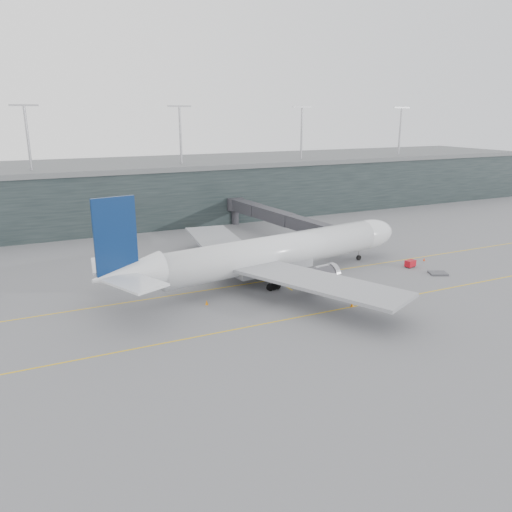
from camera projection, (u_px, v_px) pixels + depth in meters
name	position (u px, v px, depth m)	size (l,w,h in m)	color
ground	(239.00, 277.00, 86.97)	(320.00, 320.00, 0.00)	slate
taxiline_a	(249.00, 284.00, 83.49)	(160.00, 0.25, 0.02)	gold
taxiline_b	(296.00, 318.00, 69.58)	(160.00, 0.25, 0.02)	gold
taxiline_lead_main	(223.00, 247.00, 106.41)	(0.25, 60.00, 0.02)	gold
terminal	(154.00, 189.00, 135.30)	(240.00, 36.00, 29.00)	black
main_aircraft	(274.00, 253.00, 84.50)	(59.53, 55.35, 16.72)	silver
jet_bridge	(271.00, 214.00, 114.52)	(8.23, 44.86, 6.83)	#302F35
gse_cart	(410.00, 263.00, 92.26)	(2.18, 1.65, 1.33)	#A90C18
baggage_dolly	(438.00, 273.00, 88.40)	(3.00, 2.40, 0.30)	#3C3C41
uld_a	(188.00, 260.00, 93.74)	(2.51, 2.30, 1.84)	#3C3C41
uld_b	(197.00, 257.00, 94.92)	(2.74, 2.47, 2.05)	#3C3C41
uld_c	(224.00, 257.00, 95.78)	(2.06, 1.70, 1.78)	#3C3C41
cone_nose	(424.00, 259.00, 96.34)	(0.42, 0.42, 0.67)	red
cone_wing_stbd	(352.00, 304.00, 73.47)	(0.50, 0.50, 0.79)	orange
cone_wing_port	(257.00, 253.00, 100.59)	(0.45, 0.45, 0.71)	#F63C0D
cone_tail	(207.00, 302.00, 74.17)	(0.47, 0.47, 0.75)	orange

